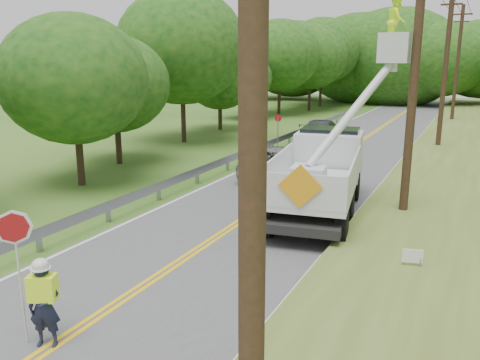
% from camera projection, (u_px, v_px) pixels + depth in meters
% --- Properties ---
extents(ground, '(140.00, 140.00, 0.00)m').
position_uv_depth(ground, '(131.00, 295.00, 11.70)').
color(ground, '#2A5817').
rests_on(ground, ground).
extents(road, '(7.20, 96.00, 0.03)m').
position_uv_depth(road, '(311.00, 174.00, 23.92)').
color(road, '#4C4D4F').
rests_on(road, ground).
extents(guardrail, '(0.18, 48.00, 0.77)m').
position_uv_depth(guardrail, '(245.00, 153.00, 26.29)').
color(guardrail, gray).
rests_on(guardrail, ground).
extents(utility_poles, '(1.60, 43.30, 10.00)m').
position_uv_depth(utility_poles, '(436.00, 64.00, 23.17)').
color(utility_poles, '#2D2314').
rests_on(utility_poles, ground).
extents(tall_grass_verge, '(7.00, 96.00, 0.30)m').
position_uv_depth(tall_grass_verge, '(471.00, 188.00, 20.88)').
color(tall_grass_verge, '#596123').
rests_on(tall_grass_verge, ground).
extents(treeline_left, '(9.76, 55.81, 10.23)m').
position_uv_depth(treeline_left, '(253.00, 58.00, 40.99)').
color(treeline_left, '#332319').
rests_on(treeline_left, ground).
extents(treeline_horizon, '(57.07, 15.24, 12.49)m').
position_uv_depth(treeline_horizon, '(433.00, 59.00, 58.71)').
color(treeline_horizon, '#124112').
rests_on(treeline_horizon, ground).
extents(flagger, '(1.04, 0.69, 2.76)m').
position_uv_depth(flagger, '(43.00, 299.00, 9.38)').
color(flagger, '#191E33').
rests_on(flagger, road).
extents(bucket_truck, '(4.53, 8.15, 7.52)m').
position_uv_depth(bucket_truck, '(327.00, 163.00, 18.42)').
color(bucket_truck, black).
rests_on(bucket_truck, road).
extents(suv_silver, '(2.62, 5.34, 1.46)m').
position_uv_depth(suv_silver, '(278.00, 161.00, 23.34)').
color(suv_silver, '#A3A4A9').
rests_on(suv_silver, road).
extents(suv_darkgrey, '(2.63, 5.55, 1.56)m').
position_uv_depth(suv_darkgrey, '(322.00, 131.00, 32.81)').
color(suv_darkgrey, '#3D3F45').
rests_on(suv_darkgrey, road).
extents(stop_sign_permanent, '(0.48, 0.06, 2.23)m').
position_uv_depth(stop_sign_permanent, '(278.00, 127.00, 29.94)').
color(stop_sign_permanent, gray).
rests_on(stop_sign_permanent, ground).
extents(yard_sign, '(0.51, 0.15, 0.75)m').
position_uv_depth(yard_sign, '(412.00, 257.00, 12.57)').
color(yard_sign, white).
rests_on(yard_sign, ground).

